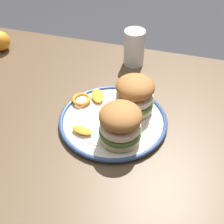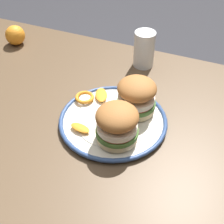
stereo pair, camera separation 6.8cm
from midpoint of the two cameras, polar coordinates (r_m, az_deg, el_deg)
The scene contains 9 objects.
dining_table at distance 0.90m, azimuth -2.54°, elevation -7.84°, with size 1.47×0.88×0.76m.
dinner_plate at distance 0.85m, azimuth -2.32°, elevation -1.62°, with size 0.29×0.29×0.02m.
sandwich_half_left at distance 0.84m, azimuth 1.86°, elevation 3.26°, with size 0.11×0.11×0.10m.
sandwich_half_right at distance 0.75m, azimuth -1.05°, elevation -2.11°, with size 0.11×0.11×0.10m.
orange_peel_curled at distance 0.90m, azimuth -7.79°, elevation 2.21°, with size 0.06×0.06×0.01m.
orange_peel_strip_long at distance 0.91m, azimuth -4.81°, elevation 2.90°, with size 0.06×0.07×0.01m.
orange_peel_strip_short at distance 0.81m, azimuth -7.94°, elevation -3.43°, with size 0.06×0.04×0.01m.
drinking_glass at distance 1.06m, azimuth 2.17°, elevation 11.19°, with size 0.07×0.07×0.12m.
whole_orange at distance 1.22m, azimuth -21.36°, elevation 11.93°, with size 0.07×0.07×0.07m, color orange.
Camera 1 is at (0.17, -0.56, 1.36)m, focal length 50.10 mm.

